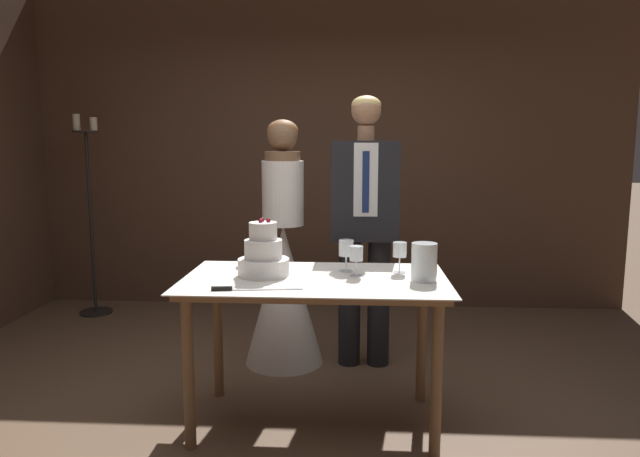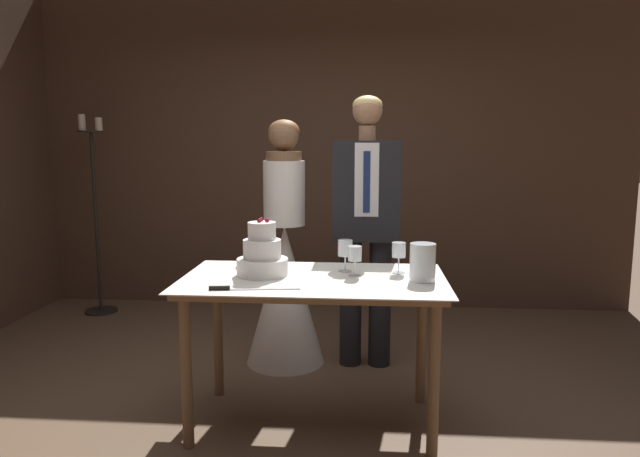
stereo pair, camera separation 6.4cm
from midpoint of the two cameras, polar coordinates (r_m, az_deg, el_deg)
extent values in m
plane|color=brown|center=(3.31, -1.50, -18.66)|extent=(40.00, 40.00, 0.00)
cube|color=#513828|center=(5.31, 1.14, 7.87)|extent=(5.51, 0.12, 2.91)
cylinder|color=brown|center=(2.97, -12.60, -14.01)|extent=(0.06, 0.06, 0.77)
cylinder|color=brown|center=(2.87, 11.96, -14.78)|extent=(0.06, 0.06, 0.77)
cylinder|color=brown|center=(3.52, -9.65, -10.30)|extent=(0.06, 0.06, 0.77)
cylinder|color=brown|center=(3.43, 10.65, -10.78)|extent=(0.06, 0.06, 0.77)
cube|color=brown|center=(3.02, -0.04, -5.37)|extent=(1.33, 0.73, 0.03)
cube|color=white|center=(3.01, -0.04, -4.99)|extent=(1.39, 0.79, 0.01)
cylinder|color=white|center=(3.07, -5.19, -3.83)|extent=(0.27, 0.27, 0.09)
cylinder|color=white|center=(3.05, -5.22, -2.06)|extent=(0.20, 0.20, 0.10)
cylinder|color=white|center=(3.04, -5.24, -0.24)|extent=(0.15, 0.15, 0.09)
sphere|color=maroon|center=(3.03, -4.71, 0.82)|extent=(0.02, 0.02, 0.02)
sphere|color=maroon|center=(3.06, -5.31, 0.90)|extent=(0.02, 0.02, 0.02)
sphere|color=maroon|center=(3.02, -5.49, 0.78)|extent=(0.02, 0.02, 0.02)
cube|color=silver|center=(2.78, -4.84, -6.06)|extent=(0.34, 0.07, 0.00)
cylinder|color=black|center=(2.79, -9.38, -5.88)|extent=(0.10, 0.03, 0.02)
cylinder|color=silver|center=(3.05, 4.09, -4.75)|extent=(0.07, 0.07, 0.00)
cylinder|color=silver|center=(3.04, 4.10, -3.98)|extent=(0.01, 0.01, 0.08)
cylinder|color=silver|center=(3.02, 4.12, -2.51)|extent=(0.07, 0.07, 0.08)
cylinder|color=maroon|center=(3.03, 4.11, -2.93)|extent=(0.06, 0.06, 0.03)
cylinder|color=silver|center=(3.15, 3.10, -4.30)|extent=(0.08, 0.08, 0.00)
cylinder|color=silver|center=(3.14, 3.11, -3.51)|extent=(0.01, 0.01, 0.09)
cylinder|color=silver|center=(3.12, 3.12, -1.95)|extent=(0.08, 0.08, 0.09)
cylinder|color=silver|center=(3.15, 8.42, -4.40)|extent=(0.07, 0.07, 0.00)
cylinder|color=silver|center=(3.14, 8.44, -3.61)|extent=(0.01, 0.01, 0.08)
cylinder|color=silver|center=(3.12, 8.47, -2.12)|extent=(0.08, 0.08, 0.08)
cylinder|color=maroon|center=(3.13, 8.46, -2.61)|extent=(0.06, 0.06, 0.03)
cylinder|color=silver|center=(2.97, 10.83, -3.35)|extent=(0.13, 0.13, 0.20)
cylinder|color=beige|center=(2.98, 10.80, -4.36)|extent=(0.06, 0.06, 0.09)
sphere|color=#F9CC4C|center=(2.97, 10.83, -3.30)|extent=(0.02, 0.02, 0.02)
cone|color=white|center=(3.95, -3.04, -6.60)|extent=(0.54, 0.54, 0.96)
cylinder|color=white|center=(3.83, -3.13, 3.54)|extent=(0.28, 0.28, 0.43)
cylinder|color=brown|center=(3.82, -3.16, 7.24)|extent=(0.24, 0.24, 0.06)
sphere|color=brown|center=(3.82, -3.17, 9.24)|extent=(0.20, 0.20, 0.20)
ellipsoid|color=brown|center=(3.83, -3.15, 9.70)|extent=(0.21, 0.21, 0.15)
cylinder|color=black|center=(3.93, 3.54, -7.37)|extent=(0.15, 0.15, 0.87)
cylinder|color=black|center=(3.93, 6.47, -7.40)|extent=(0.15, 0.15, 0.87)
cube|color=black|center=(3.80, 5.15, 3.78)|extent=(0.44, 0.24, 0.66)
cube|color=white|center=(3.67, 5.19, 4.85)|extent=(0.15, 0.01, 0.47)
cube|color=navy|center=(3.66, 5.19, 4.64)|extent=(0.04, 0.01, 0.39)
cylinder|color=#A37556|center=(3.78, 5.23, 9.46)|extent=(0.11, 0.11, 0.10)
sphere|color=#A37556|center=(3.79, 5.26, 11.66)|extent=(0.19, 0.19, 0.19)
ellipsoid|color=#D6B770|center=(3.80, 5.27, 12.17)|extent=(0.19, 0.19, 0.13)
cylinder|color=black|center=(5.57, -20.72, -7.70)|extent=(0.28, 0.28, 0.02)
cylinder|color=black|center=(5.41, -21.17, 0.51)|extent=(0.03, 0.03, 1.59)
cylinder|color=black|center=(5.36, -21.63, 9.01)|extent=(0.22, 0.22, 0.01)
cylinder|color=beige|center=(5.40, -22.40, 9.77)|extent=(0.06, 0.06, 0.14)
cylinder|color=beige|center=(5.33, -20.93, 9.72)|extent=(0.06, 0.06, 0.11)
camera|label=1|loc=(0.03, -89.46, 0.08)|focal=32.00mm
camera|label=2|loc=(0.03, 90.54, -0.08)|focal=32.00mm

